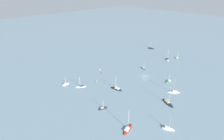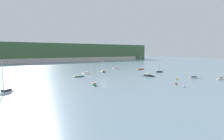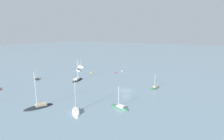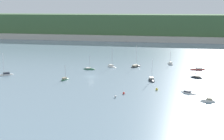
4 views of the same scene
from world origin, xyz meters
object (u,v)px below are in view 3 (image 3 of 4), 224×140
(sailboat_2, at_px, (81,67))
(sailboat_4, at_px, (39,107))
(sailboat_3, at_px, (37,79))
(sailboat_7, at_px, (155,88))
(sailboat_5, at_px, (77,80))
(sailboat_10, at_px, (120,108))
(sailboat_0, at_px, (78,70))
(mooring_buoy_2, at_px, (115,72))
(mooring_buoy_0, at_px, (122,71))
(sailboat_6, at_px, (76,112))
(mooring_buoy_1, at_px, (91,73))

(sailboat_2, xyz_separation_m, sailboat_4, (-29.90, 53.71, 0.01))
(sailboat_3, height_order, sailboat_4, sailboat_4)
(sailboat_2, distance_m, sailboat_7, 57.07)
(sailboat_2, distance_m, sailboat_3, 33.79)
(sailboat_5, xyz_separation_m, sailboat_10, (-30.80, 16.70, -0.04))
(sailboat_5, bearing_deg, sailboat_3, 102.26)
(sailboat_0, xyz_separation_m, mooring_buoy_2, (-21.35, -5.58, 0.28))
(sailboat_7, bearing_deg, mooring_buoy_0, -114.15)
(sailboat_5, bearing_deg, sailboat_2, 24.73)
(sailboat_10, bearing_deg, sailboat_2, -30.62)
(sailboat_0, height_order, sailboat_7, sailboat_0)
(sailboat_2, relative_size, mooring_buoy_2, 8.14)
(sailboat_4, relative_size, sailboat_6, 1.10)
(mooring_buoy_0, bearing_deg, sailboat_3, 52.60)
(sailboat_0, bearing_deg, sailboat_3, 116.10)
(sailboat_5, height_order, sailboat_7, sailboat_5)
(sailboat_2, height_order, sailboat_5, sailboat_5)
(mooring_buoy_0, bearing_deg, mooring_buoy_2, 67.87)
(sailboat_10, bearing_deg, mooring_buoy_1, -33.56)
(sailboat_3, bearing_deg, mooring_buoy_0, 70.84)
(sailboat_5, distance_m, mooring_buoy_2, 23.42)
(sailboat_0, xyz_separation_m, mooring_buoy_0, (-23.24, -10.23, 0.28))
(sailboat_7, distance_m, sailboat_10, 23.23)
(sailboat_3, distance_m, sailboat_5, 19.56)
(sailboat_0, xyz_separation_m, sailboat_5, (-14.04, 16.67, 0.02))
(sailboat_7, height_order, mooring_buoy_0, sailboat_7)
(sailboat_0, bearing_deg, sailboat_2, -23.35)
(sailboat_5, relative_size, sailboat_7, 1.42)
(sailboat_0, height_order, sailboat_3, sailboat_0)
(sailboat_0, distance_m, mooring_buoy_0, 25.39)
(sailboat_4, relative_size, mooring_buoy_1, 13.67)
(sailboat_6, relative_size, sailboat_10, 1.39)
(sailboat_2, xyz_separation_m, sailboat_7, (-53.76, 19.16, 0.02))
(sailboat_0, height_order, sailboat_10, sailboat_0)
(sailboat_10, xyz_separation_m, mooring_buoy_0, (21.61, -43.60, 0.30))
(sailboat_5, relative_size, sailboat_10, 1.29)
(sailboat_6, xyz_separation_m, mooring_buoy_2, (14.55, -47.46, 0.23))
(sailboat_0, relative_size, sailboat_7, 1.13)
(sailboat_5, distance_m, sailboat_10, 35.04)
(sailboat_3, relative_size, sailboat_5, 0.66)
(sailboat_4, xyz_separation_m, sailboat_5, (10.33, -28.26, -0.00))
(sailboat_5, distance_m, mooring_buoy_1, 15.13)
(sailboat_2, xyz_separation_m, sailboat_10, (-50.37, 42.15, -0.04))
(sailboat_0, distance_m, sailboat_10, 55.90)
(sailboat_0, relative_size, mooring_buoy_2, 9.94)
(sailboat_4, distance_m, sailboat_10, 23.51)
(sailboat_0, distance_m, mooring_buoy_1, 11.07)
(sailboat_0, xyz_separation_m, sailboat_2, (5.52, -8.78, 0.02))
(sailboat_4, xyz_separation_m, mooring_buoy_1, (13.47, -43.06, 0.29))
(sailboat_3, distance_m, sailboat_4, 34.43)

